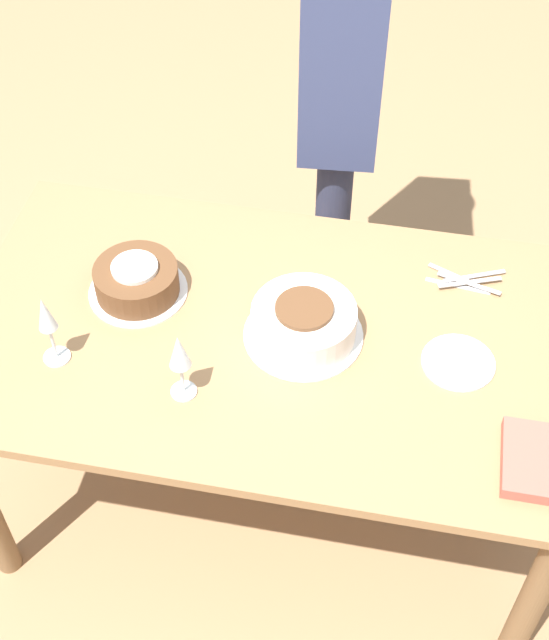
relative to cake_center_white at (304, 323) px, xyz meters
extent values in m
plane|color=#A87F56|center=(0.07, 0.01, -0.80)|extent=(12.00, 12.00, 0.00)
cube|color=#9E754C|center=(0.07, 0.01, -0.06)|extent=(1.58, 0.91, 0.03)
cylinder|color=brown|center=(-0.64, -0.37, -0.44)|extent=(0.07, 0.07, 0.72)
cylinder|color=brown|center=(0.79, -0.37, -0.44)|extent=(0.07, 0.07, 0.72)
cylinder|color=brown|center=(-0.64, 0.39, -0.44)|extent=(0.07, 0.07, 0.72)
cylinder|color=white|center=(0.00, 0.00, -0.04)|extent=(0.30, 0.30, 0.01)
cylinder|color=white|center=(0.00, 0.00, 0.00)|extent=(0.26, 0.26, 0.09)
cylinder|color=brown|center=(0.00, 0.00, 0.05)|extent=(0.14, 0.14, 0.01)
cylinder|color=white|center=(0.44, -0.07, -0.04)|extent=(0.26, 0.26, 0.01)
cylinder|color=brown|center=(0.44, -0.07, 0.00)|extent=(0.22, 0.22, 0.08)
cylinder|color=white|center=(0.44, -0.07, 0.04)|extent=(0.12, 0.12, 0.01)
cylinder|color=silver|center=(0.25, 0.23, -0.04)|extent=(0.06, 0.06, 0.00)
cylinder|color=silver|center=(0.25, 0.23, 0.01)|extent=(0.01, 0.01, 0.10)
cone|color=silver|center=(0.25, 0.23, 0.10)|extent=(0.05, 0.05, 0.09)
cylinder|color=silver|center=(0.57, 0.18, -0.04)|extent=(0.07, 0.07, 0.00)
cylinder|color=silver|center=(0.57, 0.18, 0.01)|extent=(0.01, 0.01, 0.11)
cone|color=silver|center=(0.57, 0.18, 0.11)|extent=(0.05, 0.05, 0.09)
cylinder|color=silver|center=(-0.38, 0.02, -0.04)|extent=(0.18, 0.18, 0.01)
cube|color=silver|center=(-0.37, -0.24, -0.05)|extent=(0.17, 0.03, 0.00)
cube|color=silver|center=(-0.37, -0.27, -0.04)|extent=(0.16, 0.08, 0.00)
cube|color=silver|center=(-0.41, -0.28, -0.04)|extent=(0.16, 0.08, 0.00)
cube|color=silver|center=(-0.39, -0.25, -0.04)|extent=(0.17, 0.06, 0.00)
cube|color=silver|center=(-0.40, -0.25, -0.03)|extent=(0.16, 0.07, 0.00)
cube|color=#B75B4C|center=(-0.56, 0.28, -0.03)|extent=(0.15, 0.20, 0.03)
cylinder|color=#2D334C|center=(0.03, -0.88, -0.39)|extent=(0.11, 0.11, 0.82)
cylinder|color=#2D334C|center=(0.01, -0.66, -0.39)|extent=(0.11, 0.11, 0.82)
cube|color=#38426B|center=(0.02, -0.77, 0.36)|extent=(0.25, 0.42, 0.68)
camera|label=1|loc=(-0.20, 1.43, 1.61)|focal=50.00mm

